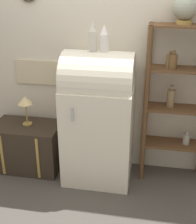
# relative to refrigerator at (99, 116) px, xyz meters

# --- Properties ---
(ground_plane) EXTENTS (12.00, 12.00, 0.00)m
(ground_plane) POSITION_rel_refrigerator_xyz_m (0.00, -0.24, -0.76)
(ground_plane) COLOR #4C4742
(wall_back) EXTENTS (7.00, 0.09, 2.70)m
(wall_back) POSITION_rel_refrigerator_xyz_m (-0.00, 0.34, 0.59)
(wall_back) COLOR beige
(wall_back) RESTS_ON ground_plane
(refrigerator) EXTENTS (0.74, 0.65, 1.48)m
(refrigerator) POSITION_rel_refrigerator_xyz_m (0.00, 0.00, 0.00)
(refrigerator) COLOR silver
(refrigerator) RESTS_ON ground_plane
(suitcase_trunk) EXTENTS (0.78, 0.50, 0.56)m
(suitcase_trunk) POSITION_rel_refrigerator_xyz_m (-0.87, 0.03, -0.48)
(suitcase_trunk) COLOR #33281E
(suitcase_trunk) RESTS_ON ground_plane
(shelf_unit) EXTENTS (0.71, 0.30, 1.73)m
(shelf_unit) POSITION_rel_refrigerator_xyz_m (0.83, 0.14, 0.23)
(shelf_unit) COLOR brown
(shelf_unit) RESTS_ON ground_plane
(globe) EXTENTS (0.25, 0.25, 0.29)m
(globe) POSITION_rel_refrigerator_xyz_m (0.81, 0.17, 1.13)
(globe) COLOR #AD8942
(globe) RESTS_ON shelf_unit
(vase_left) EXTENTS (0.09, 0.09, 0.30)m
(vase_left) POSITION_rel_refrigerator_xyz_m (-0.06, -0.00, 0.85)
(vase_left) COLOR beige
(vase_left) RESTS_ON refrigerator
(vase_center) EXTENTS (0.09, 0.09, 0.26)m
(vase_center) POSITION_rel_refrigerator_xyz_m (0.05, 0.01, 0.84)
(vase_center) COLOR white
(vase_center) RESTS_ON refrigerator
(desk_lamp) EXTENTS (0.17, 0.17, 0.35)m
(desk_lamp) POSITION_rel_refrigerator_xyz_m (-0.86, 0.06, 0.08)
(desk_lamp) COLOR #AD8942
(desk_lamp) RESTS_ON suitcase_trunk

